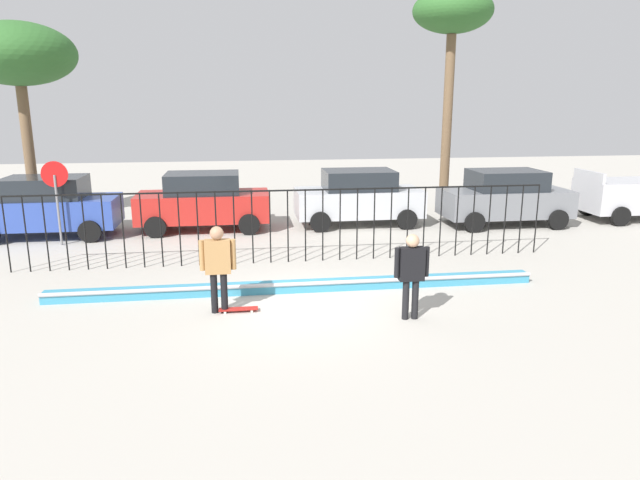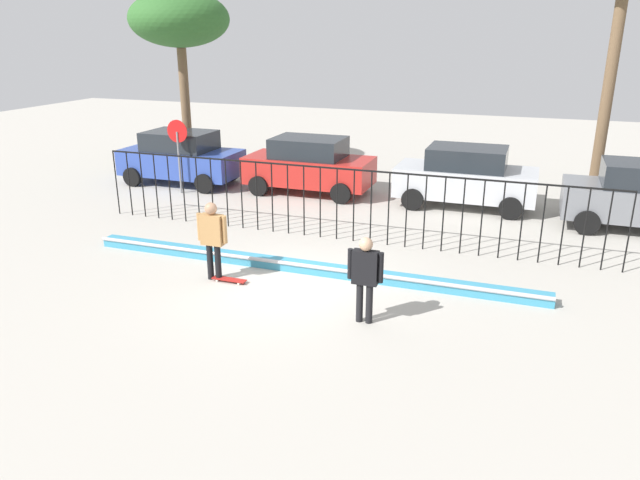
{
  "view_description": "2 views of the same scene",
  "coord_description": "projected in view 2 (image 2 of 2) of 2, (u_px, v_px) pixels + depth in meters",
  "views": [
    {
      "loc": [
        -1.23,
        -11.54,
        4.22
      ],
      "look_at": [
        0.58,
        1.33,
        1.05
      ],
      "focal_mm": 32.32,
      "sensor_mm": 36.0,
      "label": 1
    },
    {
      "loc": [
        4.78,
        -11.31,
        5.34
      ],
      "look_at": [
        0.46,
        0.7,
        0.87
      ],
      "focal_mm": 33.89,
      "sensor_mm": 36.0,
      "label": 2
    }
  ],
  "objects": [
    {
      "name": "bowl_coping_ledge",
      "position": [
        303.0,
        267.0,
        14.03
      ],
      "size": [
        11.0,
        0.4,
        0.27
      ],
      "color": "teal",
      "rests_on": "ground"
    },
    {
      "name": "skateboard",
      "position": [
        229.0,
        279.0,
        13.47
      ],
      "size": [
        0.8,
        0.2,
        0.07
      ],
      "rotation": [
        0.0,
        0.0,
        0.24
      ],
      "color": "#A51E19",
      "rests_on": "ground"
    },
    {
      "name": "camera_operator",
      "position": [
        365.0,
        272.0,
        11.31
      ],
      "size": [
        0.7,
        0.26,
        1.72
      ],
      "rotation": [
        0.0,
        0.0,
        3.11
      ],
      "color": "black",
      "rests_on": "ground"
    },
    {
      "name": "parked_car_blue",
      "position": [
        181.0,
        157.0,
        21.78
      ],
      "size": [
        4.3,
        2.12,
        1.9
      ],
      "rotation": [
        0.0,
        0.0,
        0.04
      ],
      "color": "#2D479E",
      "rests_on": "ground"
    },
    {
      "name": "parked_car_silver",
      "position": [
        466.0,
        176.0,
        18.92
      ],
      "size": [
        4.3,
        2.12,
        1.9
      ],
      "rotation": [
        0.0,
        0.0,
        -0.07
      ],
      "color": "#B7BABF",
      "rests_on": "ground"
    },
    {
      "name": "ground_plane",
      "position": [
        290.0,
        285.0,
        13.33
      ],
      "size": [
        60.0,
        60.0,
        0.0
      ],
      "primitive_type": "plane",
      "color": "#ADA89E"
    },
    {
      "name": "perimeter_fence",
      "position": [
        337.0,
        196.0,
        15.86
      ],
      "size": [
        14.04,
        0.04,
        1.95
      ],
      "color": "black",
      "rests_on": "ground"
    },
    {
      "name": "parked_car_red",
      "position": [
        309.0,
        165.0,
        20.54
      ],
      "size": [
        4.3,
        2.12,
        1.9
      ],
      "rotation": [
        0.0,
        0.0,
        0.01
      ],
      "color": "#B2231E",
      "rests_on": "ground"
    },
    {
      "name": "stop_sign",
      "position": [
        178.0,
        146.0,
        20.29
      ],
      "size": [
        0.76,
        0.07,
        2.5
      ],
      "color": "slate",
      "rests_on": "ground"
    },
    {
      "name": "palm_tree_short",
      "position": [
        179.0,
        21.0,
        22.67
      ],
      "size": [
        3.77,
        3.77,
        6.75
      ],
      "color": "brown",
      "rests_on": "ground"
    },
    {
      "name": "skateboarder",
      "position": [
        212.0,
        234.0,
        13.27
      ],
      "size": [
        0.73,
        0.27,
        1.8
      ],
      "rotation": [
        0.0,
        0.0,
        -0.15
      ],
      "color": "black",
      "rests_on": "ground"
    }
  ]
}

